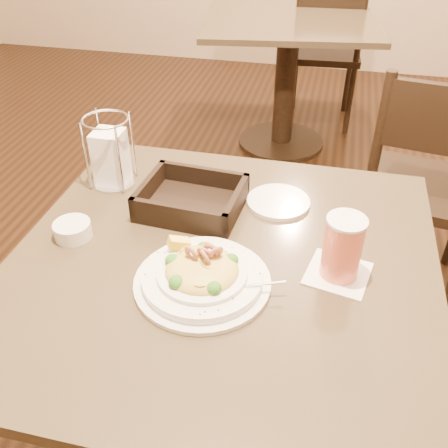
% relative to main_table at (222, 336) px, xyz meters
% --- Properties ---
extents(main_table, '(0.90, 0.90, 0.76)m').
position_rel_main_table_xyz_m(main_table, '(0.00, 0.00, 0.00)').
color(main_table, black).
rests_on(main_table, ground).
extents(background_table, '(1.02, 1.02, 0.76)m').
position_rel_main_table_xyz_m(background_table, '(-0.10, 2.03, 0.00)').
color(background_table, black).
rests_on(background_table, ground).
extents(dining_chair_near, '(0.48, 0.48, 0.93)m').
position_rel_main_table_xyz_m(dining_chair_near, '(0.55, 0.87, -0.02)').
color(dining_chair_near, black).
rests_on(dining_chair_near, ground).
extents(dining_chair_far, '(0.44, 0.44, 0.93)m').
position_rel_main_table_xyz_m(dining_chair_far, '(0.10, 2.40, -0.02)').
color(dining_chair_far, black).
rests_on(dining_chair_far, ground).
extents(pasta_bowl, '(0.30, 0.27, 0.09)m').
position_rel_main_table_xyz_m(pasta_bowl, '(-0.02, -0.08, 0.27)').
color(pasta_bowl, white).
rests_on(pasta_bowl, main_table).
extents(drink_glass, '(0.14, 0.14, 0.14)m').
position_rel_main_table_xyz_m(drink_glass, '(0.24, 0.01, 0.31)').
color(drink_glass, white).
rests_on(drink_glass, main_table).
extents(bread_basket, '(0.25, 0.21, 0.07)m').
position_rel_main_table_xyz_m(bread_basket, '(-0.11, 0.17, 0.26)').
color(bread_basket, black).
rests_on(bread_basket, main_table).
extents(napkin_caddy, '(0.12, 0.12, 0.18)m').
position_rel_main_table_xyz_m(napkin_caddy, '(-0.35, 0.24, 0.32)').
color(napkin_caddy, silver).
rests_on(napkin_caddy, main_table).
extents(side_plate, '(0.19, 0.19, 0.01)m').
position_rel_main_table_xyz_m(side_plate, '(0.09, 0.24, 0.25)').
color(side_plate, white).
rests_on(side_plate, main_table).
extents(butter_ramekin, '(0.11, 0.11, 0.04)m').
position_rel_main_table_xyz_m(butter_ramekin, '(-0.34, 0.00, 0.26)').
color(butter_ramekin, white).
rests_on(butter_ramekin, main_table).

